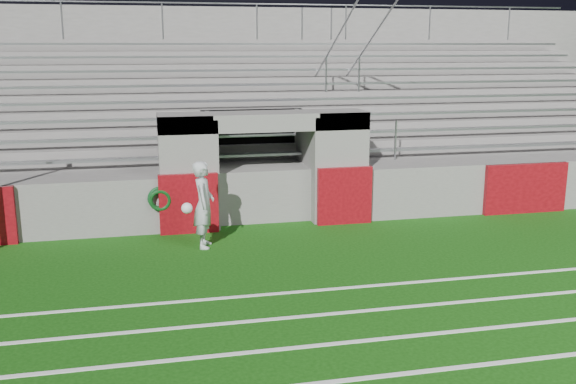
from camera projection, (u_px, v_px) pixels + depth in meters
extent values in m
plane|color=#11430B|center=(298.00, 271.00, 11.91)|extent=(90.00, 90.00, 0.00)
cube|color=white|center=(371.00, 377.00, 8.10)|extent=(28.00, 0.09, 0.01)
cube|color=white|center=(347.00, 342.00, 9.05)|extent=(28.00, 0.09, 0.01)
cube|color=white|center=(328.00, 314.00, 10.01)|extent=(28.00, 0.09, 0.01)
cube|color=white|center=(312.00, 291.00, 10.96)|extent=(28.00, 0.09, 0.01)
cube|color=slate|center=(562.00, 184.00, 16.40)|extent=(10.60, 0.35, 1.25)
cube|color=slate|center=(186.00, 171.00, 14.57)|extent=(1.20, 1.00, 2.60)
cube|color=slate|center=(338.00, 165.00, 15.33)|extent=(1.20, 1.00, 2.60)
cube|color=black|center=(252.00, 158.00, 16.58)|extent=(2.60, 0.20, 2.50)
cube|color=slate|center=(212.00, 167.00, 15.29)|extent=(0.10, 2.20, 2.50)
cube|color=slate|center=(306.00, 164.00, 15.77)|extent=(0.10, 2.20, 2.50)
cube|color=slate|center=(264.00, 121.00, 14.70)|extent=(4.80, 1.00, 0.40)
cube|color=slate|center=(240.00, 149.00, 18.65)|extent=(26.00, 8.00, 0.20)
cube|color=slate|center=(241.00, 170.00, 18.79)|extent=(26.00, 8.00, 1.05)
cube|color=#62080E|center=(189.00, 204.00, 14.19)|extent=(1.30, 0.15, 1.35)
cube|color=#62080E|center=(344.00, 196.00, 14.94)|extent=(1.30, 0.15, 1.35)
cube|color=#62080E|center=(525.00, 188.00, 15.93)|extent=(2.20, 0.15, 1.25)
cube|color=gray|center=(257.00, 154.00, 15.79)|extent=(23.00, 0.28, 0.06)
cube|color=slate|center=(252.00, 150.00, 16.61)|extent=(24.00, 0.75, 0.38)
cube|color=gray|center=(252.00, 135.00, 16.42)|extent=(23.00, 0.28, 0.06)
cube|color=slate|center=(247.00, 139.00, 17.28)|extent=(24.00, 0.75, 0.76)
cube|color=gray|center=(247.00, 117.00, 17.05)|extent=(23.00, 0.28, 0.06)
cube|color=slate|center=(243.00, 128.00, 17.95)|extent=(24.00, 0.75, 1.14)
cube|color=gray|center=(243.00, 100.00, 17.68)|extent=(23.00, 0.28, 0.06)
cube|color=slate|center=(239.00, 119.00, 18.62)|extent=(24.00, 0.75, 1.52)
cube|color=gray|center=(239.00, 85.00, 18.31)|extent=(23.00, 0.28, 0.06)
cube|color=slate|center=(236.00, 110.00, 19.29)|extent=(24.00, 0.75, 1.90)
cube|color=gray|center=(235.00, 70.00, 18.94)|extent=(23.00, 0.28, 0.06)
cube|color=slate|center=(232.00, 101.00, 19.96)|extent=(24.00, 0.75, 2.28)
cube|color=gray|center=(232.00, 57.00, 19.56)|extent=(23.00, 0.28, 0.06)
cube|color=slate|center=(229.00, 93.00, 20.64)|extent=(24.00, 0.75, 2.66)
cube|color=gray|center=(228.00, 44.00, 20.19)|extent=(23.00, 0.28, 0.06)
cube|color=slate|center=(226.00, 90.00, 21.26)|extent=(26.00, 0.60, 5.29)
cylinder|color=#A5A8AD|center=(358.00, 142.00, 15.99)|extent=(0.05, 0.05, 1.00)
cylinder|color=#A5A8AD|center=(326.00, 74.00, 18.50)|extent=(0.05, 0.05, 1.00)
cylinder|color=#A5A8AD|center=(302.00, 23.00, 21.02)|extent=(0.05, 0.05, 1.00)
cylinder|color=#A5A8AD|center=(326.00, 57.00, 18.39)|extent=(0.05, 6.02, 3.08)
cylinder|color=#A5A8AD|center=(395.00, 140.00, 16.20)|extent=(0.05, 0.05, 1.00)
cylinder|color=#A5A8AD|center=(359.00, 74.00, 18.71)|extent=(0.05, 0.05, 1.00)
cylinder|color=#A5A8AD|center=(331.00, 24.00, 21.23)|extent=(0.05, 0.05, 1.00)
cylinder|color=#A5A8AD|center=(359.00, 57.00, 18.60)|extent=(0.05, 6.02, 3.08)
cylinder|color=#A5A8AD|center=(62.00, 20.00, 19.44)|extent=(0.05, 0.05, 1.10)
cylinder|color=#A5A8AD|center=(162.00, 21.00, 20.07)|extent=(0.05, 0.05, 1.10)
cylinder|color=#A5A8AD|center=(257.00, 21.00, 20.69)|extent=(0.05, 0.05, 1.10)
cylinder|color=#A5A8AD|center=(346.00, 22.00, 21.32)|extent=(0.05, 0.05, 1.10)
cylinder|color=#A5A8AD|center=(430.00, 23.00, 21.95)|extent=(0.05, 0.05, 1.10)
cylinder|color=#A5A8AD|center=(509.00, 23.00, 22.57)|extent=(0.05, 0.05, 1.10)
cylinder|color=#A5A8AD|center=(226.00, 3.00, 20.36)|extent=(24.00, 0.05, 0.05)
imported|color=#B6BCC0|center=(204.00, 205.00, 13.17)|extent=(0.53, 0.72, 1.81)
sphere|color=white|center=(187.00, 208.00, 12.99)|extent=(0.23, 0.23, 0.23)
torus|color=#0C3F1A|center=(160.00, 198.00, 14.03)|extent=(0.54, 0.10, 0.54)
torus|color=#0C3C13|center=(160.00, 200.00, 13.99)|extent=(0.49, 0.09, 0.49)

